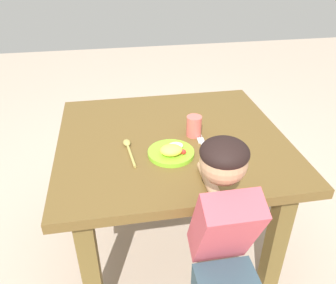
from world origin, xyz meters
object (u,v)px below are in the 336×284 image
Objects in this scene: fork at (203,146)px; drinking_cup at (194,126)px; plate at (172,152)px; person at (222,259)px; spoon at (129,148)px.

fork is 0.12m from drinking_cup.
fork is at bearing 17.51° from plate.
fork is (0.16, 0.05, -0.02)m from plate.
person reaches higher than fork.
spoon reaches higher than fork.
person reaches higher than drinking_cup.
fork is at bearing -101.49° from spoon.
plate is 0.90× the size of fork.
drinking_cup is at bearing 49.17° from plate.
fork is 0.24× the size of person.
plate is at bearing 103.36° from person.
fork is 0.34m from spoon.
person reaches higher than plate.
drinking_cup is (-0.02, 0.11, 0.05)m from fork.
spoon is 0.33m from drinking_cup.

